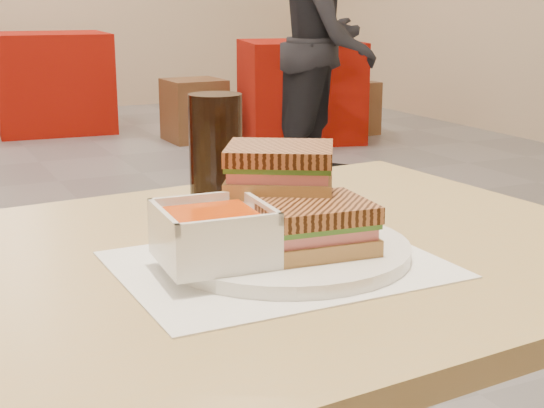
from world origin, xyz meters
name	(u,v)px	position (x,y,z in m)	size (l,w,h in m)	color
main_table	(149,365)	(-0.12, -1.96, 0.64)	(1.25, 0.80, 0.75)	#A08857
tray_liner	(279,265)	(0.02, -2.01, 0.75)	(0.35, 0.28, 0.00)	white
plate	(286,250)	(0.03, -1.99, 0.76)	(0.29, 0.29, 0.02)	white
soup_bowl	(214,236)	(-0.06, -2.01, 0.79)	(0.12, 0.12, 0.06)	white
panini_lower	(312,226)	(0.05, -2.02, 0.79)	(0.13, 0.11, 0.06)	tan
panini_upper	(280,169)	(0.05, -1.94, 0.84)	(0.16, 0.15, 0.06)	tan
cola_glass	(216,151)	(0.05, -1.74, 0.83)	(0.08, 0.08, 0.16)	black
bg_table_1	(300,90)	(2.45, 2.56, 0.37)	(1.01, 1.01, 0.73)	#8C1005
bg_table_2	(52,82)	(0.86, 3.79, 0.39)	(0.95, 0.95, 0.77)	#8C1005
bg_chair_1l	(194,110)	(1.70, 2.82, 0.23)	(0.41, 0.41, 0.46)	brown
bg_chair_1r	(349,108)	(2.91, 2.58, 0.20)	(0.39, 0.39, 0.41)	brown
bg_chair_2r	(64,101)	(0.96, 3.88, 0.22)	(0.47, 0.47, 0.43)	brown
patron_b	(331,43)	(1.97, 1.26, 0.79)	(0.97, 0.96, 1.58)	black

